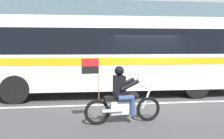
{
  "coord_description": "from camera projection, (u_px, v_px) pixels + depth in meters",
  "views": [
    {
      "loc": [
        -2.49,
        -8.77,
        2.1
      ],
      "look_at": [
        -1.43,
        -0.42,
        1.25
      ],
      "focal_mm": 37.54,
      "sensor_mm": 36.0,
      "label": 1
    }
  ],
  "objects": [
    {
      "name": "transit_bus",
      "position": [
        112.0,
        51.0,
        10.01
      ],
      "size": [
        11.98,
        2.8,
        3.22
      ],
      "color": "white",
      "rests_on": "ground_plane"
    },
    {
      "name": "sidewalk_curb",
      "position": [
        124.0,
        79.0,
        14.2
      ],
      "size": [
        28.0,
        3.8,
        0.15
      ],
      "primitive_type": "cube",
      "color": "#A39E93",
      "rests_on": "ground_plane"
    },
    {
      "name": "ground_plane",
      "position": [
        147.0,
        100.0,
        9.17
      ],
      "size": [
        60.0,
        60.0,
        0.0
      ],
      "primitive_type": "plane",
      "color": "#3D3D3F"
    },
    {
      "name": "motorcycle_with_rider",
      "position": [
        123.0,
        99.0,
        6.35
      ],
      "size": [
        2.19,
        0.65,
        1.78
      ],
      "color": "black",
      "rests_on": "ground_plane"
    },
    {
      "name": "lane_center_stripe",
      "position": [
        151.0,
        103.0,
        8.58
      ],
      "size": [
        26.6,
        0.14,
        0.01
      ],
      "primitive_type": "cube",
      "color": "silver",
      "rests_on": "ground_plane"
    }
  ]
}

